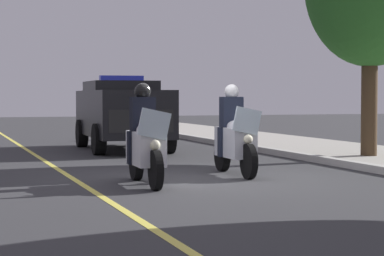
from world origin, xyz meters
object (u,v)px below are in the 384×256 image
object	(u,v)px
police_motorcycle_lead_left	(145,143)
police_motorcycle_lead_right	(235,138)
cyclist_background	(159,114)
police_suv	(122,111)

from	to	relation	value
police_motorcycle_lead_left	police_motorcycle_lead_right	world-z (taller)	same
police_motorcycle_lead_left	cyclist_background	size ratio (longest dim) A/B	1.22
police_motorcycle_lead_left	police_suv	distance (m)	8.08
police_motorcycle_lead_right	cyclist_background	bearing A→B (deg)	170.69
police_motorcycle_lead_left	cyclist_background	xyz separation A→B (m)	(-12.76, 3.95, 0.14)
cyclist_background	police_motorcycle_lead_right	bearing A→B (deg)	-9.31
police_motorcycle_lead_left	cyclist_background	bearing A→B (deg)	162.82
police_suv	cyclist_background	world-z (taller)	police_suv
police_suv	cyclist_background	xyz separation A→B (m)	(-4.83, 2.46, -0.22)
police_motorcycle_lead_left	police_motorcycle_lead_right	bearing A→B (deg)	115.63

